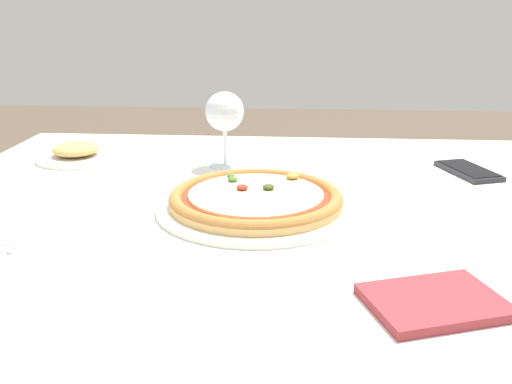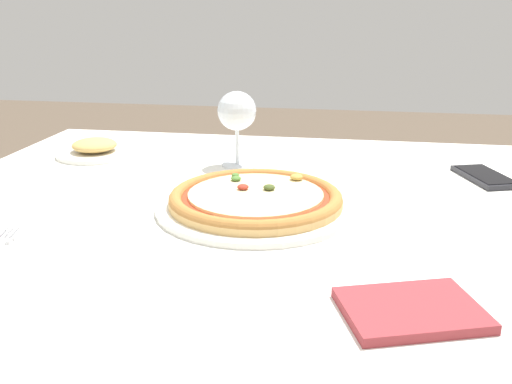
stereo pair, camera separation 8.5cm
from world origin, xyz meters
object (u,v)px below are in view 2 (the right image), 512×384
(pizza_plate, at_px, (256,199))
(cell_phone, at_px, (485,177))
(wine_glass_far_left, at_px, (237,113))
(dining_table, at_px, (298,255))
(side_plate, at_px, (95,149))

(pizza_plate, distance_m, cell_phone, 0.48)
(pizza_plate, relative_size, wine_glass_far_left, 2.10)
(cell_phone, bearing_deg, pizza_plate, -149.86)
(pizza_plate, height_order, cell_phone, pizza_plate)
(dining_table, xyz_separation_m, side_plate, (-0.49, 0.29, 0.09))
(wine_glass_far_left, distance_m, cell_phone, 0.51)
(cell_phone, bearing_deg, side_plate, 176.95)
(pizza_plate, xyz_separation_m, side_plate, (-0.42, 0.28, -0.00))
(pizza_plate, xyz_separation_m, cell_phone, (0.41, 0.24, -0.01))
(dining_table, distance_m, pizza_plate, 0.12)
(dining_table, height_order, wine_glass_far_left, wine_glass_far_left)
(dining_table, height_order, pizza_plate, pizza_plate)
(cell_phone, relative_size, side_plate, 0.93)
(wine_glass_far_left, height_order, cell_phone, wine_glass_far_left)
(wine_glass_far_left, bearing_deg, side_plate, 175.05)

